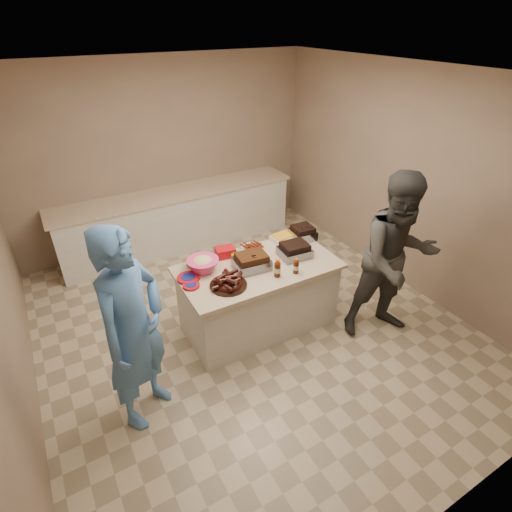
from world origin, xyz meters
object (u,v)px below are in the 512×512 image
bbq_bottle_b (296,273)px  plastic_cup (190,266)px  roasting_pan (302,238)px  coleslaw_bowl (203,271)px  mustard_bottle (234,262)px  bbq_bottle_a (277,276)px  guest_gray (381,327)px  island (258,324)px  guest_blue (150,407)px  rib_platter (228,286)px

bbq_bottle_b → plastic_cup: bearing=143.2°
roasting_pan → coleslaw_bowl: coleslaw_bowl is taller
bbq_bottle_b → mustard_bottle: 0.70m
bbq_bottle_a → guest_gray: bearing=-24.0°
coleslaw_bowl → bbq_bottle_b: coleslaw_bowl is taller
coleslaw_bowl → plastic_cup: bearing=119.8°
island → guest_blue: size_ratio=0.91×
rib_platter → plastic_cup: bearing=109.8°
bbq_bottle_a → guest_gray: 1.50m
island → coleslaw_bowl: bearing=159.5°
island → bbq_bottle_a: 0.86m
guest_blue → rib_platter: bearing=-19.7°
coleslaw_bowl → plastic_cup: (-0.09, 0.15, 0.00)m
rib_platter → coleslaw_bowl: size_ratio=1.11×
island → mustard_bottle: mustard_bottle is taller
guest_gray → island: bearing=165.3°
coleslaw_bowl → bbq_bottle_a: 0.78m
plastic_cup → island: bearing=-30.1°
rib_platter → bbq_bottle_a: 0.52m
bbq_bottle_a → mustard_bottle: 0.54m
roasting_pan → bbq_bottle_a: (-0.70, -0.53, 0.00)m
island → mustard_bottle: size_ratio=14.07×
island → roasting_pan: (0.77, 0.27, 0.82)m
roasting_pan → bbq_bottle_b: bearing=-126.0°
guest_gray → bbq_bottle_b: bearing=171.6°
rib_platter → coleslaw_bowl: 0.39m
mustard_bottle → guest_blue: size_ratio=0.06×
mustard_bottle → plastic_cup: mustard_bottle is taller
guest_blue → guest_gray: guest_gray is taller
roasting_pan → bbq_bottle_a: bearing=-137.9°
plastic_cup → mustard_bottle: bearing=-19.1°
island → coleslaw_bowl: coleslaw_bowl is taller
bbq_bottle_a → plastic_cup: size_ratio=2.13×
mustard_bottle → bbq_bottle_b: bearing=-48.6°
bbq_bottle_a → guest_gray: size_ratio=0.11×
coleslaw_bowl → guest_blue: 1.42m
guest_gray → rib_platter: bearing=177.6°
mustard_bottle → guest_gray: size_ratio=0.06×
guest_blue → plastic_cup: bearing=8.6°
coleslaw_bowl → guest_blue: coleslaw_bowl is taller
roasting_pan → coleslaw_bowl: bearing=-172.8°
island → bbq_bottle_b: 0.91m
island → bbq_bottle_b: bearing=-47.8°
bbq_bottle_a → roasting_pan: bearing=37.1°
roasting_pan → bbq_bottle_a: bbq_bottle_a is taller
bbq_bottle_a → coleslaw_bowl: bearing=142.3°
bbq_bottle_b → guest_blue: 1.92m
roasting_pan → coleslaw_bowl: (-1.32, -0.05, 0.00)m
mustard_bottle → rib_platter: bearing=-123.8°
island → mustard_bottle: bearing=132.4°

